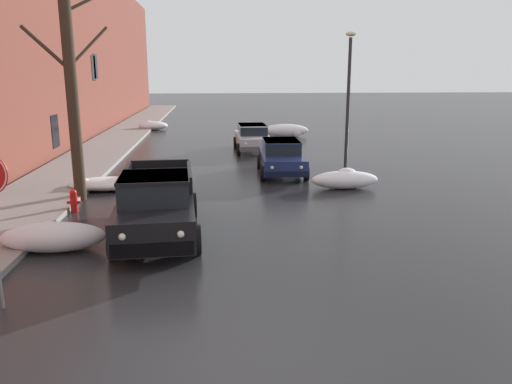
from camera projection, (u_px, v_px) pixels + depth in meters
name	position (u px, v px, depth m)	size (l,w,h in m)	color
ground_plane	(262.00, 371.00, 7.10)	(200.00, 200.00, 0.00)	#232326
left_sidewalk_slab	(89.00, 160.00, 23.94)	(3.08, 80.00, 0.16)	gray
brick_townhouse_facade	(33.00, 35.00, 22.42)	(0.63, 80.00, 11.63)	brown
snow_bank_near_corner_left	(53.00, 237.00, 11.83)	(2.45, 1.01, 0.71)	white
snow_bank_along_left_kerb	(285.00, 131.00, 32.97)	(3.14, 1.00, 0.85)	white
snow_bank_mid_block_left	(109.00, 183.00, 18.05)	(2.79, 1.39, 0.68)	white
snow_bank_near_corner_right	(345.00, 179.00, 18.26)	(2.48, 0.99, 0.75)	white
snow_bank_along_right_kerb	(152.00, 126.00, 37.04)	(2.18, 1.26, 0.71)	white
bare_tree_second_along_sidewalk	(73.00, 94.00, 15.90)	(3.05, 1.90, 7.18)	#382B1E
pickup_truck_black_approaching_near_lane	(157.00, 204.00, 12.73)	(2.33, 5.43, 1.76)	black
sedan_darkblue_parked_kerbside_close	(281.00, 156.00, 20.80)	(2.07, 4.39, 1.42)	navy
sedan_silver_parked_kerbside_mid	(252.00, 137.00, 27.06)	(1.96, 4.39, 1.42)	#B7B7BC
fire_hydrant	(74.00, 201.00, 15.13)	(0.42, 0.22, 0.71)	red
street_lamp_post	(348.00, 95.00, 20.94)	(0.44, 0.24, 5.82)	#28282D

